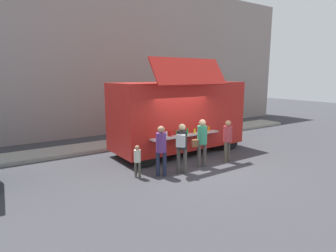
{
  "coord_description": "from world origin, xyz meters",
  "views": [
    {
      "loc": [
        -6.36,
        -7.77,
        3.32
      ],
      "look_at": [
        -0.13,
        1.6,
        1.3
      ],
      "focal_mm": 30.04,
      "sensor_mm": 36.0,
      "label": 1
    }
  ],
  "objects_px": {
    "trash_bin": "(215,125)",
    "child_near_queue": "(137,158)",
    "customer_front_ordering": "(202,139)",
    "customer_extra_browsing": "(228,137)",
    "customer_rear_waiting": "(161,146)",
    "food_truck_main": "(179,115)",
    "customer_mid_with_backpack": "(182,143)"
  },
  "relations": [
    {
      "from": "trash_bin",
      "to": "child_near_queue",
      "type": "bearing_deg",
      "value": -150.46
    },
    {
      "from": "customer_front_ordering",
      "to": "customer_extra_browsing",
      "type": "xyz_separation_m",
      "value": [
        1.25,
        -0.07,
        -0.07
      ]
    },
    {
      "from": "trash_bin",
      "to": "customer_rear_waiting",
      "type": "relative_size",
      "value": 0.55
    },
    {
      "from": "customer_rear_waiting",
      "to": "child_near_queue",
      "type": "height_order",
      "value": "customer_rear_waiting"
    },
    {
      "from": "customer_extra_browsing",
      "to": "child_near_queue",
      "type": "distance_m",
      "value": 3.76
    },
    {
      "from": "food_truck_main",
      "to": "customer_rear_waiting",
      "type": "xyz_separation_m",
      "value": [
        -2.25,
        -2.14,
        -0.64
      ]
    },
    {
      "from": "trash_bin",
      "to": "customer_mid_with_backpack",
      "type": "xyz_separation_m",
      "value": [
        -5.87,
        -4.59,
        0.59
      ]
    },
    {
      "from": "customer_front_ordering",
      "to": "child_near_queue",
      "type": "height_order",
      "value": "customer_front_ordering"
    },
    {
      "from": "customer_extra_browsing",
      "to": "trash_bin",
      "type": "bearing_deg",
      "value": -56.5
    },
    {
      "from": "customer_front_ordering",
      "to": "customer_mid_with_backpack",
      "type": "bearing_deg",
      "value": 108.24
    },
    {
      "from": "trash_bin",
      "to": "customer_extra_browsing",
      "type": "distance_m",
      "value": 5.81
    },
    {
      "from": "food_truck_main",
      "to": "customer_rear_waiting",
      "type": "relative_size",
      "value": 3.38
    },
    {
      "from": "trash_bin",
      "to": "customer_front_ordering",
      "type": "relative_size",
      "value": 0.53
    },
    {
      "from": "food_truck_main",
      "to": "trash_bin",
      "type": "bearing_deg",
      "value": 27.14
    },
    {
      "from": "trash_bin",
      "to": "food_truck_main",
      "type": "bearing_deg",
      "value": -151.98
    },
    {
      "from": "trash_bin",
      "to": "customer_front_ordering",
      "type": "bearing_deg",
      "value": -137.51
    },
    {
      "from": "trash_bin",
      "to": "child_near_queue",
      "type": "distance_m",
      "value": 8.43
    },
    {
      "from": "customer_extra_browsing",
      "to": "child_near_queue",
      "type": "xyz_separation_m",
      "value": [
        -3.72,
        0.36,
        -0.32
      ]
    },
    {
      "from": "customer_rear_waiting",
      "to": "child_near_queue",
      "type": "bearing_deg",
      "value": 104.22
    },
    {
      "from": "customer_rear_waiting",
      "to": "food_truck_main",
      "type": "bearing_deg",
      "value": -9.63
    },
    {
      "from": "customer_mid_with_backpack",
      "to": "customer_extra_browsing",
      "type": "distance_m",
      "value": 2.26
    },
    {
      "from": "customer_front_ordering",
      "to": "customer_rear_waiting",
      "type": "height_order",
      "value": "customer_front_ordering"
    },
    {
      "from": "customer_front_ordering",
      "to": "customer_rear_waiting",
      "type": "distance_m",
      "value": 1.75
    },
    {
      "from": "trash_bin",
      "to": "customer_extra_browsing",
      "type": "relative_size",
      "value": 0.57
    },
    {
      "from": "customer_mid_with_backpack",
      "to": "food_truck_main",
      "type": "bearing_deg",
      "value": 11.77
    },
    {
      "from": "trash_bin",
      "to": "customer_extra_browsing",
      "type": "height_order",
      "value": "customer_extra_browsing"
    },
    {
      "from": "trash_bin",
      "to": "customer_mid_with_backpack",
      "type": "distance_m",
      "value": 7.47
    },
    {
      "from": "customer_rear_waiting",
      "to": "customer_front_ordering",
      "type": "bearing_deg",
      "value": -52.95
    },
    {
      "from": "customer_front_ordering",
      "to": "child_near_queue",
      "type": "bearing_deg",
      "value": 93.38
    },
    {
      "from": "food_truck_main",
      "to": "trash_bin",
      "type": "xyz_separation_m",
      "value": [
        4.36,
        2.32,
        -1.19
      ]
    },
    {
      "from": "customer_mid_with_backpack",
      "to": "customer_rear_waiting",
      "type": "distance_m",
      "value": 0.76
    },
    {
      "from": "customer_mid_with_backpack",
      "to": "customer_extra_browsing",
      "type": "bearing_deg",
      "value": -42.92
    }
  ]
}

